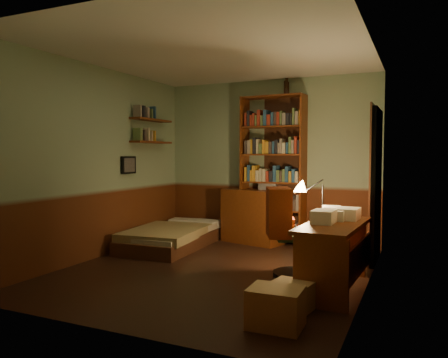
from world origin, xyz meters
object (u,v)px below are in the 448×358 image
at_px(office_chair, 296,235).
at_px(cardboard_box_b, 292,295).
at_px(dresser, 253,216).
at_px(bookshelf, 273,170).
at_px(desk, 333,257).
at_px(cardboard_box_a, 276,308).
at_px(mini_stereo, 268,185).
at_px(bed, 172,230).
at_px(desk_lamp, 323,187).

distance_m(office_chair, cardboard_box_b, 1.13).
bearing_deg(dresser, bookshelf, 30.89).
xyz_separation_m(desk, cardboard_box_b, (-0.23, -0.73, -0.22)).
distance_m(bookshelf, cardboard_box_a, 3.54).
height_order(mini_stereo, desk, mini_stereo).
bearing_deg(desk, cardboard_box_b, -103.98).
height_order(desk, cardboard_box_b, desk).
distance_m(bed, dresser, 1.32).
distance_m(mini_stereo, cardboard_box_b, 3.14).
bearing_deg(office_chair, bookshelf, 92.80).
height_order(desk, cardboard_box_a, desk).
bearing_deg(desk, dresser, 133.29).
distance_m(dresser, desk_lamp, 1.97).
xyz_separation_m(desk, cardboard_box_a, (-0.24, -1.19, -0.19)).
relative_size(mini_stereo, desk, 0.22).
xyz_separation_m(dresser, office_chair, (1.13, -1.64, 0.06)).
bearing_deg(desk_lamp, cardboard_box_a, -74.71).
bearing_deg(office_chair, desk_lamp, 33.07).
height_order(desk, office_chair, office_chair).
distance_m(cardboard_box_a, cardboard_box_b, 0.46).
bearing_deg(dresser, mini_stereo, 46.65).
height_order(bed, mini_stereo, mini_stereo).
bearing_deg(desk_lamp, bookshelf, 142.76).
xyz_separation_m(desk, desk_lamp, (-0.25, 0.65, 0.67)).
relative_size(dresser, desk, 0.74).
height_order(bookshelf, cardboard_box_b, bookshelf).
xyz_separation_m(desk_lamp, cardboard_box_a, (0.01, -1.84, -0.85)).
height_order(bookshelf, office_chair, bookshelf).
bearing_deg(cardboard_box_a, cardboard_box_b, 88.70).
relative_size(mini_stereo, cardboard_box_b, 0.80).
bearing_deg(cardboard_box_b, bed, 142.24).
height_order(dresser, bookshelf, bookshelf).
height_order(office_chair, cardboard_box_b, office_chair).
xyz_separation_m(bookshelf, desk, (1.32, -2.03, -0.81)).
bearing_deg(office_chair, mini_stereo, 94.75).
bearing_deg(cardboard_box_a, desk, 78.51).
relative_size(mini_stereo, bookshelf, 0.12).
bearing_deg(bed, cardboard_box_a, -46.70).
distance_m(bed, bookshelf, 1.83).
bearing_deg(office_chair, cardboard_box_b, -99.73).
distance_m(bookshelf, desk_lamp, 1.75).
height_order(bed, dresser, dresser).
bearing_deg(cardboard_box_a, bed, 135.84).
xyz_separation_m(desk, office_chair, (-0.48, 0.31, 0.14)).
relative_size(bookshelf, office_chair, 2.38).
bearing_deg(cardboard_box_a, desk_lamp, 90.23).
bearing_deg(mini_stereo, desk, -65.32).
bearing_deg(cardboard_box_a, bookshelf, 108.42).
distance_m(bed, mini_stereo, 1.68).
bearing_deg(bookshelf, dresser, -159.65).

